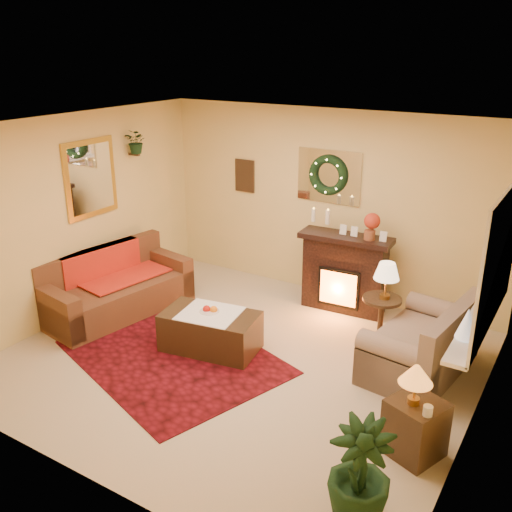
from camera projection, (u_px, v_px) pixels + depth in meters
The scene contains 31 objects.
floor at pixel (240, 359), 6.51m from camera, with size 5.00×5.00×0.00m, color beige.
ceiling at pixel (237, 129), 5.60m from camera, with size 5.00×5.00×0.00m, color white.
wall_back at pixel (328, 205), 7.85m from camera, with size 5.00×5.00×0.00m, color #EFD88C.
wall_front at pixel (74, 341), 4.26m from camera, with size 5.00×5.00×0.00m, color #EFD88C.
wall_left at pixel (75, 217), 7.28m from camera, with size 4.50×4.50×0.00m, color #EFD88C.
wall_right at pixel (485, 306), 4.83m from camera, with size 4.50×4.50×0.00m, color #EFD88C.
area_rug at pixel (173, 357), 6.55m from camera, with size 2.43×1.82×0.01m, color maroon.
sofa at pixel (117, 283), 7.49m from camera, with size 0.86×1.96×0.84m, color #4F3320.
red_throw at pixel (122, 275), 7.67m from camera, with size 0.73×1.18×0.02m, color red.
fireplace at pixel (345, 271), 7.56m from camera, with size 1.08×0.34×0.99m, color black.
poinsettia at pixel (372, 221), 7.13m from camera, with size 0.20×0.20×0.20m, color #B3311D.
mantel_candle_a at pixel (313, 215), 7.52m from camera, with size 0.06×0.06×0.17m, color silver.
mantel_candle_b at pixel (328, 217), 7.43m from camera, with size 0.06×0.06×0.19m, color beige.
mantel_mirror at pixel (329, 176), 7.69m from camera, with size 0.92×0.02×0.72m, color white.
wreath at pixel (328, 175), 7.65m from camera, with size 0.55×0.55×0.11m, color #194719.
wall_art at pixel (245, 176), 8.41m from camera, with size 0.32×0.03×0.48m, color #381E11.
gold_mirror at pixel (90, 178), 7.35m from camera, with size 0.03×0.84×1.00m, color gold.
hanging_plant at pixel (137, 153), 7.80m from camera, with size 0.33×0.28×0.36m, color #194719.
loveseat at pixel (421, 336), 6.17m from camera, with size 0.83×1.43×0.83m, color gray.
window_frame at pixel (500, 259), 5.19m from camera, with size 0.03×1.86×1.36m, color white.
window_glass at pixel (498, 258), 5.20m from camera, with size 0.02×1.70×1.22m, color black.
window_sill at pixel (477, 323), 5.48m from camera, with size 0.22×1.86×0.04m, color white.
mini_tree at pixel (467, 323), 5.10m from camera, with size 0.19×0.19×0.28m, color white.
sill_plant at pixel (491, 278), 5.95m from camera, with size 0.28×0.23×0.51m, color #164B1E.
side_table_round at pixel (381, 319), 6.75m from camera, with size 0.46×0.46×0.60m, color #3F2211.
lamp_cream at pixel (386, 276), 6.55m from camera, with size 0.30×0.30×0.45m, color beige.
end_table_square at pixel (415, 427), 4.94m from camera, with size 0.43×0.43×0.53m, color black.
lamp_tiffany at pixel (415, 381), 4.75m from camera, with size 0.29×0.29×0.42m, color orange.
coffee_table at pixel (211, 333), 6.66m from camera, with size 1.10×0.61×0.46m, color #392015.
fruit_bowl at pixel (209, 313), 6.61m from camera, with size 0.23×0.23×0.05m, color white.
floor_palm at pixel (360, 470), 4.19m from camera, with size 1.44×1.44×2.57m, color black.
Camera 1 is at (3.13, -4.74, 3.40)m, focal length 40.00 mm.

